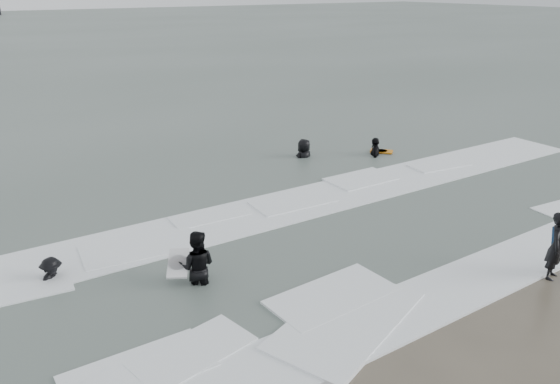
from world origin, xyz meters
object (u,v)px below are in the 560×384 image
surfer_wading (198,282)px  surfer_breaker (53,281)px  surfer_right_far (304,158)px  surfer_centre (551,277)px  surfer_right_near (375,156)px

surfer_wading → surfer_breaker: bearing=-1.0°
surfer_wading → surfer_right_far: (8.29, 7.13, 0.00)m
surfer_centre → surfer_right_near: surfer_right_near is taller
surfer_wading → surfer_right_far: bearing=-106.3°
surfer_right_near → surfer_breaker: bearing=-32.5°
surfer_breaker → surfer_right_far: surfer_right_far is taller
surfer_right_near → surfer_wading: bearing=-19.7°
surfer_centre → surfer_right_far: surfer_right_far is taller
surfer_right_near → surfer_right_far: surfer_right_far is taller
surfer_wading → surfer_breaker: size_ratio=1.31×
surfer_wading → surfer_right_near: surfer_right_near is taller
surfer_wading → surfer_breaker: (-3.07, 2.07, 0.00)m
surfer_wading → surfer_right_near: bearing=-119.8°
surfer_centre → surfer_wading: 9.04m
surfer_wading → surfer_breaker: surfer_wading is taller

